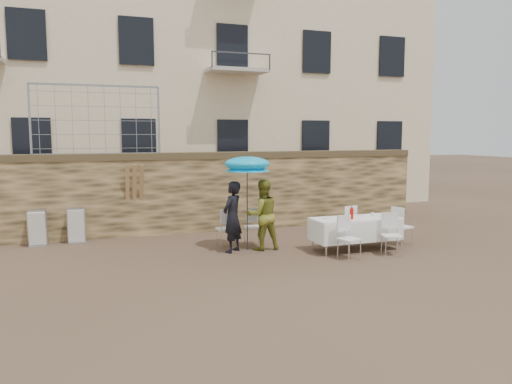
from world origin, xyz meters
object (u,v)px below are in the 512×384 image
object	(u,v)px
man_suit	(232,217)
umbrella	(247,166)
table_chair_front_left	(349,238)
chair_stack_left	(38,226)
couple_chair_left	(226,228)
table_chair_front_right	(392,234)
table_chair_back	(346,224)
couple_chair_right	(253,226)
banquet_table	(356,220)
table_chair_side	(402,226)
soda_bottle	(352,214)
woman_dress	(263,215)
chair_stack_right	(76,224)

from	to	relation	value
man_suit	umbrella	bearing A→B (deg)	151.58
table_chair_front_left	chair_stack_left	distance (m)	7.67
couple_chair_left	table_chair_front_right	xyz separation A→B (m)	(3.32, -2.07, 0.00)
table_chair_back	couple_chair_right	bearing A→B (deg)	-23.14
couple_chair_left	banquet_table	world-z (taller)	couple_chair_left
table_chair_front_right	table_chair_back	size ratio (longest dim) A/B	1.00
table_chair_back	table_chair_side	size ratio (longest dim) A/B	1.00
man_suit	soda_bottle	distance (m)	2.78
table_chair_front_left	table_chair_back	distance (m)	1.74
umbrella	table_chair_front_left	size ratio (longest dim) A/B	2.20
couple_chair_left	soda_bottle	size ratio (longest dim) A/B	3.69
banquet_table	chair_stack_left	distance (m)	7.86
woman_dress	soda_bottle	bearing A→B (deg)	154.70
table_chair_back	chair_stack_left	distance (m)	7.75
woman_dress	couple_chair_right	size ratio (longest dim) A/B	1.75
woman_dress	chair_stack_right	bearing A→B (deg)	-29.39
couple_chair_left	table_chair_front_left	xyz separation A→B (m)	(2.22, -2.07, 0.00)
banquet_table	chair_stack_right	world-z (taller)	chair_stack_right
table_chair_front_left	chair_stack_right	world-z (taller)	table_chair_front_left
man_suit	table_chair_side	size ratio (longest dim) A/B	1.74
umbrella	chair_stack_right	size ratio (longest dim) A/B	2.29
chair_stack_left	umbrella	bearing A→B (deg)	-26.31
man_suit	soda_bottle	size ratio (longest dim) A/B	6.41
couple_chair_right	man_suit	bearing A→B (deg)	45.87
table_chair_front_right	table_chair_side	distance (m)	1.24
table_chair_back	chair_stack_right	distance (m)	6.90
table_chair_front_left	chair_stack_right	xyz separation A→B (m)	(-5.66, 3.96, -0.02)
banquet_table	couple_chair_right	bearing A→B (deg)	148.13
table_chair_front_right	chair_stack_left	size ratio (longest dim) A/B	1.04
soda_bottle	table_chair_side	bearing A→B (deg)	8.88
soda_bottle	table_chair_back	world-z (taller)	soda_bottle
umbrella	couple_chair_left	size ratio (longest dim) A/B	2.20
umbrella	soda_bottle	xyz separation A→B (m)	(2.22, -1.02, -1.09)
woman_dress	chair_stack_left	bearing A→B (deg)	-24.78
table_chair_front_left	chair_stack_left	xyz separation A→B (m)	(-6.56, 3.96, -0.02)
table_chair_front_left	table_chair_back	bearing A→B (deg)	48.11
table_chair_back	table_chair_side	bearing A→B (deg)	139.23
man_suit	table_chair_back	world-z (taller)	man_suit
table_chair_front_left	chair_stack_left	bearing A→B (deg)	134.28
table_chair_front_right	chair_stack_left	bearing A→B (deg)	170.54
couple_chair_left	chair_stack_left	bearing A→B (deg)	-25.65
woman_dress	chair_stack_left	distance (m)	5.66
umbrella	table_chair_front_right	bearing A→B (deg)	-29.00
table_chair_front_left	table_chair_front_right	world-z (taller)	same
man_suit	table_chair_front_left	xyz separation A→B (m)	(2.22, -1.52, -0.35)
banquet_table	chair_stack_right	distance (m)	7.05
table_chair_back	man_suit	bearing A→B (deg)	-9.96
man_suit	couple_chair_left	xyz separation A→B (m)	(0.00, 0.55, -0.35)
couple_chair_right	table_chair_front_left	bearing A→B (deg)	134.07
man_suit	table_chair_back	bearing A→B (deg)	138.10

